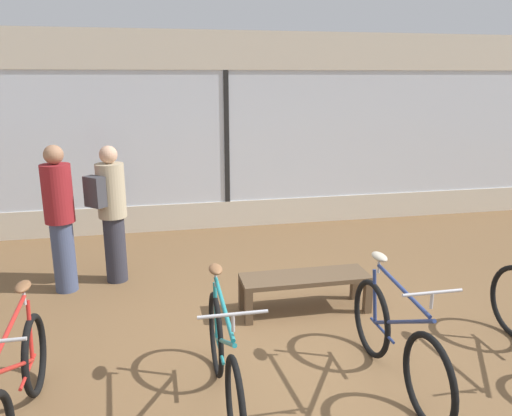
# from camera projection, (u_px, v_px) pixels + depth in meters

# --- Properties ---
(ground_plane) EXTENTS (24.00, 24.00, 0.00)m
(ground_plane) POSITION_uv_depth(u_px,v_px,m) (297.00, 359.00, 4.57)
(ground_plane) COLOR brown
(shop_back_wall) EXTENTS (12.00, 0.08, 3.20)m
(shop_back_wall) POSITION_uv_depth(u_px,v_px,m) (226.00, 131.00, 8.16)
(shop_back_wall) COLOR beige
(shop_back_wall) RESTS_ON ground_plane
(bicycle_far_left) EXTENTS (0.46, 1.71, 1.01)m
(bicycle_far_left) POSITION_uv_depth(u_px,v_px,m) (18.00, 388.00, 3.53)
(bicycle_far_left) COLOR black
(bicycle_far_left) RESTS_ON ground_plane
(bicycle_left) EXTENTS (0.46, 1.75, 1.04)m
(bicycle_left) POSITION_uv_depth(u_px,v_px,m) (224.00, 362.00, 3.80)
(bicycle_left) COLOR black
(bicycle_left) RESTS_ON ground_plane
(bicycle_right) EXTENTS (0.46, 1.70, 1.04)m
(bicycle_right) POSITION_uv_depth(u_px,v_px,m) (396.00, 341.00, 4.11)
(bicycle_right) COLOR black
(bicycle_right) RESTS_ON ground_plane
(display_bench) EXTENTS (1.40, 0.44, 0.42)m
(display_bench) POSITION_uv_depth(u_px,v_px,m) (305.00, 282.00, 5.42)
(display_bench) COLOR brown
(display_bench) RESTS_ON ground_plane
(customer_near_rack) EXTENTS (0.54, 0.55, 1.71)m
(customer_near_rack) POSITION_uv_depth(u_px,v_px,m) (111.00, 210.00, 6.07)
(customer_near_rack) COLOR #2D2D38
(customer_near_rack) RESTS_ON ground_plane
(customer_by_window) EXTENTS (0.48, 0.48, 1.76)m
(customer_by_window) POSITION_uv_depth(u_px,v_px,m) (60.00, 216.00, 5.80)
(customer_by_window) COLOR #424C6B
(customer_by_window) RESTS_ON ground_plane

